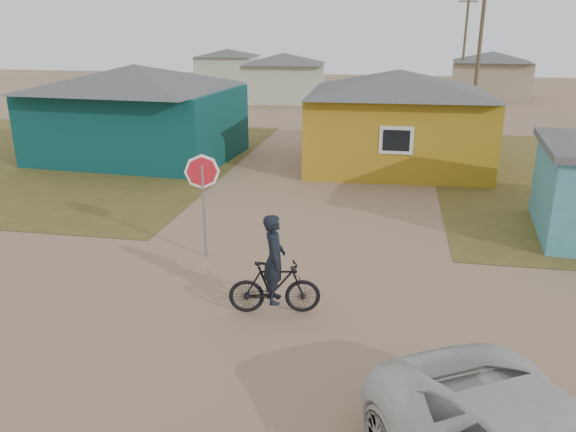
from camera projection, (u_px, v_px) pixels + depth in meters
name	position (u px, v px, depth m)	size (l,w,h in m)	color
ground	(257.00, 329.00, 10.76)	(120.00, 120.00, 0.00)	#937155
grass_nw	(22.00, 155.00, 25.28)	(20.00, 18.00, 0.00)	brown
house_teal	(137.00, 111.00, 24.13)	(8.93, 7.08, 4.00)	#093636
house_yellow	(397.00, 117.00, 22.72)	(7.72, 6.76, 3.90)	#A37C19
house_pale_west	(284.00, 77.00, 42.85)	(7.04, 6.15, 3.60)	#ACB69C
house_beige_east	(491.00, 73.00, 45.68)	(6.95, 6.05, 3.60)	gray
house_pale_north	(228.00, 66.00, 55.44)	(6.28, 5.81, 3.40)	#ACB69C
utility_pole_near	(479.00, 54.00, 28.79)	(1.40, 0.20, 8.00)	brown
utility_pole_far	(464.00, 45.00, 43.52)	(1.40, 0.20, 8.00)	brown
stop_sign	(203.00, 183.00, 13.58)	(0.86, 0.08, 2.62)	gray
cyclist	(274.00, 278.00, 11.16)	(1.91, 0.86, 2.09)	black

